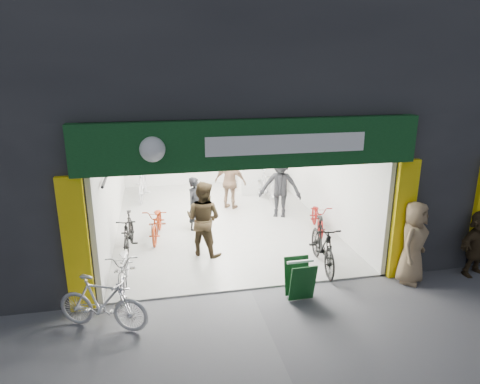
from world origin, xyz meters
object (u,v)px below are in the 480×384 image
object	(u,v)px
bike_left_front	(125,268)
bike_right_front	(323,245)
parked_bike	(102,303)
pedestrian_near	(413,242)
sandwich_board	(300,278)

from	to	relation	value
bike_left_front	bike_right_front	xyz separation A→B (m)	(4.30, 0.05, 0.11)
bike_left_front	parked_bike	distance (m)	1.38
bike_left_front	pedestrian_near	distance (m)	5.97
sandwich_board	parked_bike	bearing A→B (deg)	-177.23
bike_left_front	sandwich_board	bearing A→B (deg)	-17.54
bike_left_front	parked_bike	world-z (taller)	parked_bike
bike_left_front	bike_right_front	bearing A→B (deg)	1.29
bike_left_front	pedestrian_near	world-z (taller)	pedestrian_near
parked_bike	bike_left_front	bearing A→B (deg)	11.04
pedestrian_near	sandwich_board	size ratio (longest dim) A/B	2.25
parked_bike	sandwich_board	xyz separation A→B (m)	(3.67, 0.25, -0.07)
sandwich_board	pedestrian_near	bearing A→B (deg)	3.38
parked_bike	pedestrian_near	world-z (taller)	pedestrian_near
bike_right_front	parked_bike	world-z (taller)	bike_right_front
parked_bike	pedestrian_near	distance (m)	6.21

